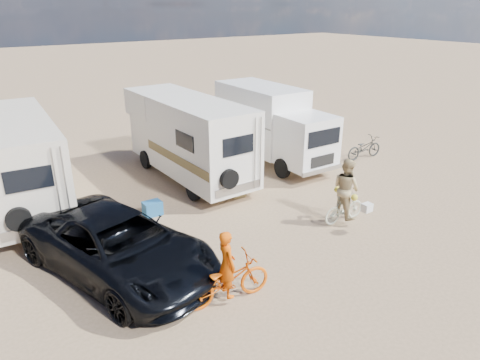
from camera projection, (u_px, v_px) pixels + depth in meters
ground at (304, 253)px, 11.65m from camera, size 140.00×140.00×0.00m
rv_main at (188, 139)px, 16.20m from camera, size 2.15×6.41×3.01m
rv_left at (20, 164)px, 13.76m from camera, size 2.57×6.45×2.93m
box_truck at (273, 126)px, 17.98m from camera, size 2.15×6.01×3.02m
dark_suv at (118, 245)px, 10.54m from camera, size 3.95×5.96×1.52m
bike_man at (227, 280)px, 9.58m from camera, size 2.10×0.96×1.06m
bike_woman at (344, 208)px, 13.19m from camera, size 1.51×0.49×0.90m
rider_man at (227, 271)px, 9.48m from camera, size 0.44×0.61×1.56m
rider_woman at (346, 194)px, 13.02m from camera, size 0.73×0.91×1.82m
bike_parked at (364, 148)px, 18.61m from camera, size 1.85×0.77×0.95m
cooler at (153, 208)px, 13.68m from camera, size 0.56×0.41×0.45m
crate at (238, 191)px, 15.04m from camera, size 0.51×0.51×0.34m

